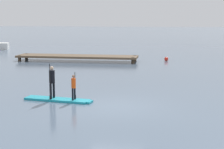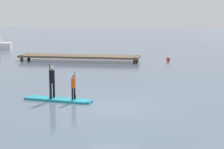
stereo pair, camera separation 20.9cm
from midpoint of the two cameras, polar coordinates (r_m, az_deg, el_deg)
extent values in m
plane|color=slate|center=(16.83, 0.77, -4.86)|extent=(240.00, 240.00, 0.00)
cube|color=#1E9EB2|center=(18.12, -8.08, -3.78)|extent=(3.26, 1.19, 0.10)
cube|color=#1E9EB2|center=(17.46, -3.23, -4.19)|extent=(0.31, 0.53, 0.09)
cylinder|color=black|center=(18.28, -8.56, -2.33)|extent=(0.11, 0.11, 0.74)
cylinder|color=black|center=(18.00, -9.02, -2.52)|extent=(0.11, 0.11, 0.74)
cylinder|color=black|center=(18.01, -8.84, -0.32)|extent=(0.31, 0.31, 0.61)
sphere|color=beige|center=(17.95, -8.87, 0.98)|extent=(0.18, 0.18, 0.18)
cylinder|color=black|center=(17.87, -9.13, -1.05)|extent=(0.03, 0.03, 1.69)
cube|color=black|center=(18.01, -9.07, -3.42)|extent=(0.05, 0.14, 0.18)
cylinder|color=black|center=(17.79, -5.40, -2.87)|extent=(0.09, 0.09, 0.56)
cylinder|color=black|center=(17.57, -5.72, -3.03)|extent=(0.09, 0.09, 0.56)
cylinder|color=#E54C14|center=(17.58, -5.58, -1.31)|extent=(0.24, 0.24, 0.47)
sphere|color=#8C664C|center=(17.52, -5.60, -0.28)|extent=(0.13, 0.13, 0.13)
cylinder|color=black|center=(17.76, -5.35, -1.69)|extent=(0.03, 0.03, 1.29)
cube|color=black|center=(17.87, -5.32, -3.44)|extent=(0.05, 0.14, 0.18)
cube|color=brown|center=(33.50, -4.87, 2.77)|extent=(10.79, 2.22, 0.18)
cylinder|color=#473828|center=(34.40, -13.45, 2.45)|extent=(0.28, 0.28, 0.50)
cylinder|color=#473828|center=(35.89, -12.44, 2.74)|extent=(0.28, 0.28, 0.50)
cylinder|color=#473828|center=(31.81, 3.69, 2.16)|extent=(0.28, 0.28, 0.50)
cylinder|color=#473828|center=(33.41, 3.98, 2.49)|extent=(0.28, 0.28, 0.50)
sphere|color=red|center=(33.72, 8.76, 2.34)|extent=(0.36, 0.36, 0.36)
camera|label=1|loc=(0.10, -89.68, 0.05)|focal=59.90mm
camera|label=2|loc=(0.10, 90.32, -0.05)|focal=59.90mm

